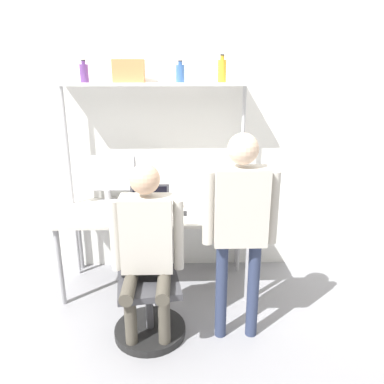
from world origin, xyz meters
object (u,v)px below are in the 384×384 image
at_px(monitor, 106,177).
at_px(person_standing, 240,215).
at_px(bottle_purple, 84,73).
at_px(bottle_blue, 180,73).
at_px(person_seated, 147,241).
at_px(office_chair, 149,299).
at_px(cell_phone, 184,214).
at_px(laptop, 150,207).
at_px(bottle_amber, 222,71).
at_px(storage_box, 129,71).

height_order(monitor, person_standing, person_standing).
xyz_separation_m(bottle_purple, bottle_blue, (0.85, -0.00, -0.00)).
bearing_deg(bottle_blue, person_seated, -104.67).
bearing_deg(office_chair, cell_phone, 64.61).
distance_m(person_seated, person_standing, 0.71).
xyz_separation_m(monitor, laptop, (0.43, -0.32, -0.19)).
bearing_deg(cell_phone, office_chair, -115.39).
distance_m(monitor, bottle_blue, 1.19).
relative_size(monitor, person_seated, 0.41).
bearing_deg(person_standing, monitor, 138.48).
height_order(monitor, bottle_amber, bottle_amber).
distance_m(office_chair, bottle_blue, 1.95).
relative_size(cell_phone, storage_box, 0.55).
xyz_separation_m(office_chair, bottle_amber, (0.63, 0.93, 1.71)).
bearing_deg(person_seated, bottle_amber, 57.38).
bearing_deg(monitor, bottle_blue, -0.45).
relative_size(monitor, bottle_purple, 2.94).
bearing_deg(monitor, bottle_purple, -177.51).
xyz_separation_m(laptop, bottle_blue, (0.29, 0.32, 1.14)).
xyz_separation_m(person_seated, bottle_blue, (0.26, 0.98, 1.16)).
bearing_deg(bottle_blue, laptop, -132.11).
distance_m(monitor, person_seated, 1.11).
bearing_deg(laptop, monitor, 143.37).
relative_size(person_standing, bottle_amber, 6.69).
height_order(person_seated, bottle_blue, bottle_blue).
xyz_separation_m(cell_phone, person_standing, (0.40, -0.66, 0.24)).
height_order(monitor, bottle_blue, bottle_blue).
xyz_separation_m(cell_phone, person_seated, (-0.27, -0.64, 0.04)).
relative_size(office_chair, person_seated, 0.67).
xyz_separation_m(bottle_purple, storage_box, (0.39, 0.00, 0.02)).
xyz_separation_m(monitor, bottle_purple, (-0.13, -0.01, 0.95)).
distance_m(bottle_amber, bottle_blue, 0.37).
height_order(office_chair, person_seated, person_seated).
distance_m(office_chair, bottle_purple, 2.02).
distance_m(cell_phone, bottle_amber, 1.32).
distance_m(monitor, bottle_amber, 1.46).
distance_m(bottle_amber, bottle_purple, 1.22).
relative_size(monitor, bottle_amber, 2.37).
relative_size(laptop, bottle_amber, 1.47).
relative_size(laptop, office_chair, 0.38).
bearing_deg(storage_box, person_seated, -78.61).
xyz_separation_m(laptop, storage_box, (-0.17, 0.32, 1.16)).
bearing_deg(office_chair, person_seated, -82.72).
bearing_deg(monitor, cell_phone, -25.14).
height_order(office_chair, bottle_blue, bottle_blue).
bearing_deg(person_seated, laptop, 92.50).
relative_size(laptop, person_seated, 0.25).
bearing_deg(storage_box, bottle_purple, 180.00).
distance_m(person_standing, storage_box, 1.65).
distance_m(laptop, cell_phone, 0.31).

